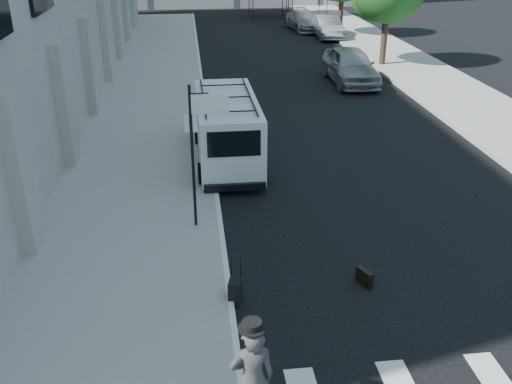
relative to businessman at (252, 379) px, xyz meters
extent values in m
plane|color=black|center=(1.90, 3.00, -0.91)|extent=(120.00, 120.00, 0.00)
cube|color=gray|center=(-2.35, 19.00, -0.83)|extent=(4.50, 48.00, 0.15)
cube|color=gray|center=(10.90, 23.00, -0.83)|extent=(4.00, 56.00, 0.15)
cylinder|color=black|center=(-0.70, 6.20, 0.99)|extent=(0.07, 0.07, 3.50)
cube|color=white|center=(-0.70, 6.22, 1.84)|extent=(0.30, 0.03, 0.42)
cube|color=white|center=(-0.25, 6.20, 2.29)|extent=(0.85, 0.06, 0.45)
cylinder|color=black|center=(9.50, 23.00, 0.49)|extent=(0.32, 0.32, 2.80)
cylinder|color=black|center=(9.50, 32.00, 0.49)|extent=(0.32, 0.32, 2.80)
cylinder|color=black|center=(4.50, 39.60, 0.19)|extent=(0.06, 0.06, 2.20)
cylinder|color=black|center=(7.30, 39.60, 0.19)|extent=(0.06, 0.06, 2.20)
cylinder|color=black|center=(4.50, 42.40, 0.19)|extent=(0.06, 0.06, 2.20)
cylinder|color=black|center=(7.30, 42.40, 0.19)|extent=(0.06, 0.06, 2.20)
cylinder|color=black|center=(7.70, 40.10, 0.19)|extent=(0.06, 0.06, 2.20)
cylinder|color=black|center=(10.50, 40.10, 0.19)|extent=(0.06, 0.06, 2.20)
cylinder|color=black|center=(7.70, 42.90, 0.19)|extent=(0.06, 0.06, 2.20)
cylinder|color=black|center=(10.50, 42.90, 0.19)|extent=(0.06, 0.06, 2.20)
imported|color=#363638|center=(0.00, 0.00, 0.00)|extent=(0.70, 0.49, 1.82)
cube|color=black|center=(2.75, 3.43, -0.74)|extent=(0.28, 0.45, 0.34)
cube|color=black|center=(0.00, 3.10, -0.65)|extent=(0.31, 0.41, 0.53)
cylinder|color=black|center=(-0.05, 3.28, -0.16)|extent=(0.02, 0.02, 0.50)
cylinder|color=black|center=(0.13, 3.23, -0.16)|extent=(0.02, 0.02, 0.50)
cube|color=black|center=(0.04, 3.25, 0.09)|extent=(0.20, 0.08, 0.03)
cube|color=silver|center=(0.40, 10.48, 0.24)|extent=(1.83, 4.88, 1.89)
cube|color=silver|center=(0.38, 13.14, -0.23)|extent=(1.72, 0.82, 0.99)
cube|color=black|center=(0.42, 8.07, 0.62)|extent=(1.44, 0.08, 0.72)
cylinder|color=black|center=(-0.47, 12.19, -0.57)|extent=(0.26, 0.69, 0.68)
cylinder|color=black|center=(1.24, 12.20, -0.57)|extent=(0.26, 0.69, 0.68)
cylinder|color=black|center=(-0.45, 8.86, -0.57)|extent=(0.26, 0.69, 0.68)
cylinder|color=black|center=(1.27, 8.87, -0.57)|extent=(0.26, 0.69, 0.68)
imported|color=gray|center=(6.90, 19.87, -0.09)|extent=(1.95, 4.83, 1.65)
imported|color=#5B5D62|center=(8.58, 31.66, -0.20)|extent=(1.66, 4.38, 1.43)
imported|color=gray|center=(7.57, 34.84, -0.23)|extent=(2.40, 4.83, 1.35)
camera|label=1|loc=(-0.69, -6.25, 5.94)|focal=40.00mm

